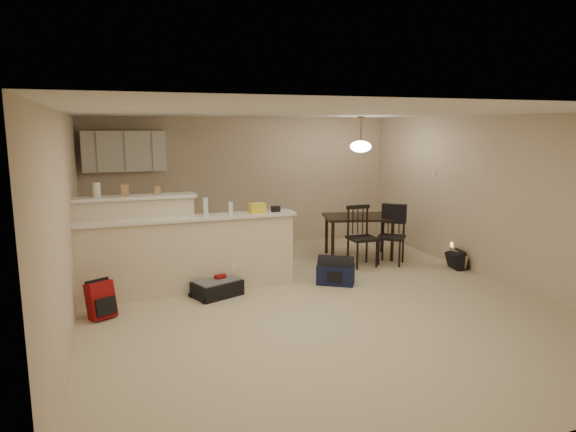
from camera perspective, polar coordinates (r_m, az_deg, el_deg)
name	(u,v)px	position (r m, az deg, el deg)	size (l,w,h in m)	color
room	(313,209)	(6.77, 2.83, 0.75)	(7.00, 7.02, 2.50)	beige
breakfast_bar	(170,251)	(7.39, -12.96, -3.79)	(3.08, 0.58, 1.39)	beige
upper_cabinets	(124,151)	(9.49, -17.75, 6.89)	(1.40, 0.34, 0.70)	white
kitchen_counter	(141,233)	(9.55, -16.05, -1.79)	(1.80, 0.60, 0.90)	white
thermostat	(434,173)	(9.55, 15.88, 4.60)	(0.02, 0.12, 0.12)	beige
jar	(97,190)	(7.32, -20.49, 2.73)	(0.10, 0.10, 0.20)	silver
cereal_box	(125,190)	(7.33, -17.68, 2.74)	(0.10, 0.07, 0.16)	tan
small_box	(157,190)	(7.36, -14.31, 2.77)	(0.08, 0.06, 0.12)	tan
bottle_a	(206,207)	(7.27, -9.15, 1.03)	(0.07, 0.07, 0.26)	silver
bottle_b	(231,208)	(7.35, -6.39, 0.88)	(0.06, 0.06, 0.18)	silver
bag_lump	(257,208)	(7.45, -3.44, 0.90)	(0.22, 0.18, 0.14)	tan
pouch	(276,209)	(7.54, -1.38, 0.79)	(0.12, 0.10, 0.08)	tan
dining_table	(359,221)	(9.22, 7.87, -0.54)	(1.38, 1.09, 0.76)	black
pendant_lamp	(361,146)	(9.07, 8.08, 7.71)	(0.36, 0.36, 0.62)	brown
dining_chair_near	(363,237)	(8.67, 8.28, -2.28)	(0.44, 0.42, 1.02)	black
dining_chair_far	(391,236)	(8.90, 11.42, -2.14)	(0.43, 0.41, 0.99)	black
suitcase	(217,288)	(7.26, -7.88, -7.98)	(0.63, 0.41, 0.21)	black
red_backpack	(101,300)	(6.77, -20.09, -8.77)	(0.30, 0.19, 0.46)	maroon
navy_duffel	(336,274)	(7.74, 5.31, -6.47)	(0.54, 0.30, 0.30)	#12183B
black_daypack	(457,260)	(8.96, 18.28, -4.69)	(0.32, 0.23, 0.29)	black
cardboard_sheet	(457,260)	(8.96, 18.28, -4.67)	(0.38, 0.02, 0.29)	tan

